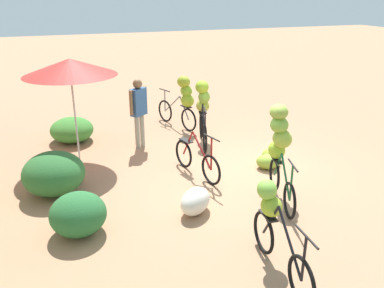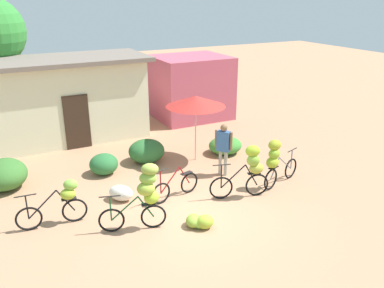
# 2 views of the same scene
# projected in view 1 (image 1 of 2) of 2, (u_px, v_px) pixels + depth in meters

# --- Properties ---
(ground_plane) EXTENTS (60.00, 60.00, 0.00)m
(ground_plane) POSITION_uv_depth(u_px,v_px,m) (235.00, 170.00, 8.59)
(ground_plane) COLOR tan
(hedge_bush_front_right) EXTENTS (0.90, 0.88, 0.66)m
(hedge_bush_front_right) POSITION_uv_depth(u_px,v_px,m) (78.00, 214.00, 6.25)
(hedge_bush_front_right) COLOR #2A6934
(hedge_bush_front_right) RESTS_ON ground
(hedge_bush_mid) EXTENTS (1.22, 1.15, 0.79)m
(hedge_bush_mid) POSITION_uv_depth(u_px,v_px,m) (54.00, 173.00, 7.50)
(hedge_bush_mid) COLOR #2D6730
(hedge_bush_mid) RESTS_ON ground
(hedge_bush_by_door) EXTENTS (1.21, 1.06, 0.59)m
(hedge_bush_by_door) POSITION_uv_depth(u_px,v_px,m) (72.00, 130.00, 10.15)
(hedge_bush_by_door) COLOR #3B8431
(hedge_bush_by_door) RESTS_ON ground
(market_umbrella) EXTENTS (1.98, 1.98, 2.25)m
(market_umbrella) POSITION_uv_depth(u_px,v_px,m) (70.00, 67.00, 8.46)
(market_umbrella) COLOR beige
(market_umbrella) RESTS_ON ground
(bicycle_leftmost) EXTENTS (1.70, 0.43, 1.16)m
(bicycle_leftmost) POSITION_uv_depth(u_px,v_px,m) (274.00, 222.00, 5.44)
(bicycle_leftmost) COLOR black
(bicycle_leftmost) RESTS_ON ground
(bicycle_near_pile) EXTENTS (1.58, 0.63, 1.70)m
(bicycle_near_pile) POSITION_uv_depth(u_px,v_px,m) (280.00, 143.00, 7.21)
(bicycle_near_pile) COLOR black
(bicycle_near_pile) RESTS_ON ground
(bicycle_center_loaded) EXTENTS (1.58, 0.42, 0.99)m
(bicycle_center_loaded) POSITION_uv_depth(u_px,v_px,m) (197.00, 160.00, 8.23)
(bicycle_center_loaded) COLOR black
(bicycle_center_loaded) RESTS_ON ground
(bicycle_by_shop) EXTENTS (1.65, 0.61, 1.53)m
(bicycle_by_shop) POSITION_uv_depth(u_px,v_px,m) (203.00, 107.00, 9.94)
(bicycle_by_shop) COLOR black
(bicycle_by_shop) RESTS_ON ground
(bicycle_rightmost) EXTENTS (1.66, 0.66, 1.49)m
(bicycle_rightmost) POSITION_uv_depth(u_px,v_px,m) (183.00, 98.00, 10.80)
(bicycle_rightmost) COLOR black
(bicycle_rightmost) RESTS_ON ground
(banana_pile_on_ground) EXTENTS (0.73, 0.71, 0.35)m
(banana_pile_on_ground) POSITION_uv_depth(u_px,v_px,m) (269.00, 160.00, 8.71)
(banana_pile_on_ground) COLOR #87A834
(banana_pile_on_ground) RESTS_ON ground
(produce_sack) EXTENTS (0.80, 0.81, 0.44)m
(produce_sack) POSITION_uv_depth(u_px,v_px,m) (195.00, 201.00, 6.87)
(produce_sack) COLOR silver
(produce_sack) RESTS_ON ground
(person_vendor) EXTENTS (0.40, 0.48, 1.67)m
(person_vendor) POSITION_uv_depth(u_px,v_px,m) (139.00, 106.00, 9.49)
(person_vendor) COLOR gray
(person_vendor) RESTS_ON ground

